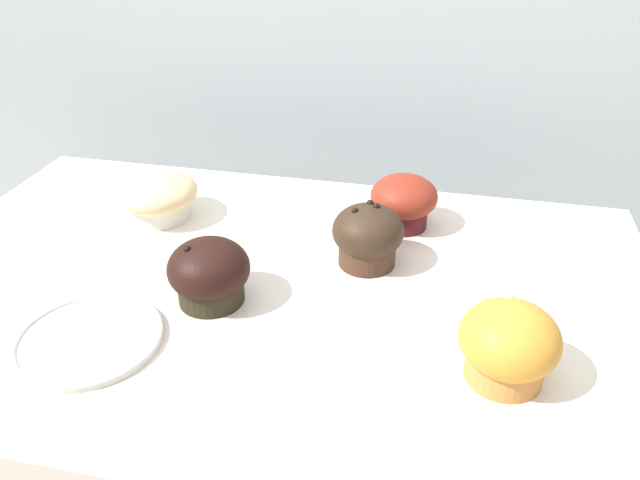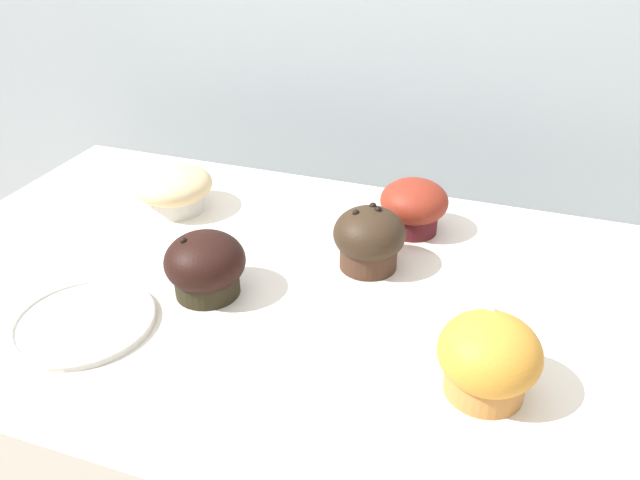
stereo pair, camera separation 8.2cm
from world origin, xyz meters
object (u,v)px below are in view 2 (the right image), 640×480
Objects in this scene: muffin_back_right at (205,266)px; muffin_front_center at (488,358)px; muffin_front_left at (414,206)px; muffin_front_right at (174,188)px; muffin_back_left at (369,239)px; serving_plate at (84,321)px.

muffin_front_center is at bearing -10.28° from muffin_back_right.
muffin_front_right is (-0.37, -0.05, -0.01)m from muffin_front_left.
serving_plate is at bearing -140.74° from muffin_back_left.
muffin_front_center is 0.26m from muffin_back_left.
muffin_back_left is 0.37m from serving_plate.
muffin_back_left reaches higher than muffin_front_right.
muffin_back_right is 0.32m from muffin_front_left.
muffin_back_right is at bearing 169.72° from muffin_front_center.
muffin_front_center is 0.62× the size of serving_plate.
muffin_front_center is 0.56m from muffin_front_right.
muffin_back_left is 0.95× the size of muffin_back_right.
muffin_front_center is at bearing -26.31° from muffin_front_right.
muffin_back_left is at bearing 35.44° from muffin_back_right.
muffin_back_right reaches higher than muffin_front_right.
muffin_back_right is 0.16m from serving_plate.
muffin_back_right is at bearing -50.28° from muffin_front_right.
muffin_front_right is (-0.51, 0.25, -0.01)m from muffin_front_center.
muffin_back_left is 0.80× the size of muffin_front_right.
muffin_front_left is at bearing 72.53° from muffin_back_left.
muffin_front_left is 0.82× the size of muffin_front_right.
muffin_front_left is at bearing 47.33° from serving_plate.
muffin_back_left reaches higher than muffin_front_left.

